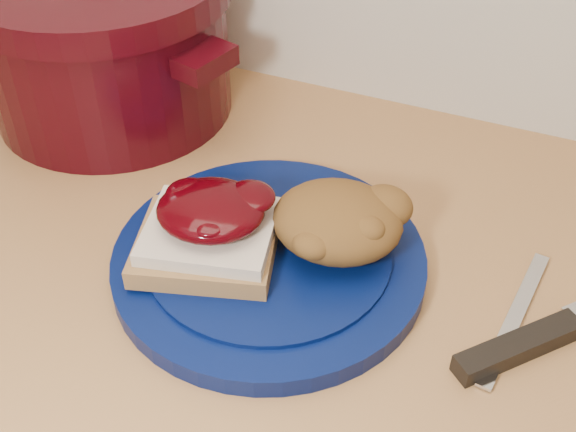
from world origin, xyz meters
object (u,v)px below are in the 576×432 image
at_px(chef_knife, 559,329).
at_px(butter_knife, 515,316).
at_px(plate, 269,261).
at_px(pepper_grinder, 110,27).
at_px(dutch_oven, 106,42).

height_order(chef_knife, butter_knife, chef_knife).
bearing_deg(plate, pepper_grinder, 142.92).
bearing_deg(butter_knife, pepper_grinder, 75.23).
relative_size(dutch_oven, pepper_grinder, 2.58).
height_order(plate, butter_knife, plate).
bearing_deg(plate, chef_knife, 4.46).
xyz_separation_m(dutch_oven, pepper_grinder, (-0.04, 0.06, -0.02)).
distance_m(dutch_oven, pepper_grinder, 0.07).
distance_m(plate, pepper_grinder, 0.40).
height_order(plate, chef_knife, plate).
xyz_separation_m(plate, pepper_grinder, (-0.32, 0.24, 0.06)).
height_order(plate, dutch_oven, dutch_oven).
relative_size(butter_knife, dutch_oven, 0.48).
bearing_deg(butter_knife, plate, 103.87).
distance_m(butter_knife, pepper_grinder, 0.58).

